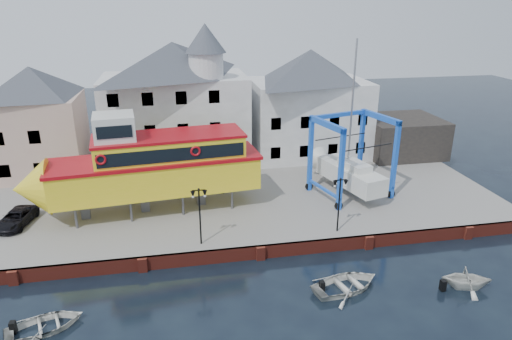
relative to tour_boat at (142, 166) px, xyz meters
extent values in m
plane|color=black|center=(7.98, -7.33, -4.81)|extent=(140.00, 140.00, 0.00)
cube|color=slate|center=(7.98, 3.67, -4.31)|extent=(44.00, 22.00, 1.00)
cube|color=maroon|center=(7.98, -7.21, -4.31)|extent=(44.00, 0.25, 1.00)
cube|color=maroon|center=(-8.02, -7.38, -4.31)|extent=(0.60, 0.36, 1.00)
cube|color=maroon|center=(-0.02, -7.38, -4.31)|extent=(0.60, 0.36, 1.00)
cube|color=maroon|center=(7.98, -7.38, -4.31)|extent=(0.60, 0.36, 1.00)
cube|color=maroon|center=(15.98, -7.38, -4.31)|extent=(0.60, 0.36, 1.00)
cube|color=maroon|center=(23.98, -7.38, -4.31)|extent=(0.60, 0.36, 1.00)
cube|color=#C3A690|center=(-10.02, 10.67, -0.06)|extent=(8.00, 7.00, 7.50)
pyramid|color=#363B47|center=(-10.02, 10.67, 5.09)|extent=(8.00, 7.00, 2.80)
cube|color=black|center=(-12.52, 7.21, -2.21)|extent=(1.00, 0.08, 1.20)
cube|color=black|center=(-9.52, 7.21, -2.21)|extent=(1.00, 0.08, 1.20)
cube|color=black|center=(-9.52, 7.21, 0.79)|extent=(1.00, 0.08, 1.20)
cube|color=#BBBBBA|center=(2.98, 11.17, 0.69)|extent=(14.00, 8.00, 9.00)
pyramid|color=#363B47|center=(2.98, 11.17, 6.79)|extent=(14.00, 8.00, 3.20)
cube|color=black|center=(-2.52, 7.21, -2.21)|extent=(1.00, 0.08, 1.20)
cube|color=black|center=(0.48, 7.21, -2.21)|extent=(1.00, 0.08, 1.20)
cube|color=black|center=(3.48, 7.21, -2.21)|extent=(1.00, 0.08, 1.20)
cube|color=black|center=(6.48, 7.21, -2.21)|extent=(1.00, 0.08, 1.20)
cube|color=black|center=(-2.52, 7.21, 0.79)|extent=(1.00, 0.08, 1.20)
cube|color=black|center=(0.48, 7.21, 0.79)|extent=(1.00, 0.08, 1.20)
cube|color=black|center=(3.48, 7.21, 0.79)|extent=(1.00, 0.08, 1.20)
cube|color=black|center=(6.48, 7.21, 0.79)|extent=(1.00, 0.08, 1.20)
cube|color=black|center=(-2.52, 7.21, 3.79)|extent=(1.00, 0.08, 1.20)
cube|color=black|center=(0.48, 7.21, 3.79)|extent=(1.00, 0.08, 1.20)
cube|color=black|center=(3.48, 7.21, 3.79)|extent=(1.00, 0.08, 1.20)
cube|color=black|center=(6.48, 7.21, 3.79)|extent=(1.00, 0.08, 1.20)
cylinder|color=#BBBBBA|center=(5.98, 8.77, 6.39)|extent=(3.20, 3.20, 2.40)
cone|color=#363B47|center=(5.98, 8.77, 8.89)|extent=(3.80, 3.80, 2.60)
cube|color=#BBBBBA|center=(16.98, 11.67, 0.19)|extent=(12.00, 8.00, 8.00)
pyramid|color=#363B47|center=(16.98, 11.67, 5.79)|extent=(12.00, 8.00, 3.20)
cube|color=black|center=(12.48, 7.71, -2.21)|extent=(1.00, 0.08, 1.20)
cube|color=black|center=(15.48, 7.71, -2.21)|extent=(1.00, 0.08, 1.20)
cube|color=black|center=(18.48, 7.71, -2.21)|extent=(1.00, 0.08, 1.20)
cube|color=black|center=(21.48, 7.71, -2.21)|extent=(1.00, 0.08, 1.20)
cube|color=black|center=(12.48, 7.71, 0.79)|extent=(1.00, 0.08, 1.20)
cube|color=black|center=(15.48, 7.71, 0.79)|extent=(1.00, 0.08, 1.20)
cube|color=black|center=(18.48, 7.71, 0.79)|extent=(1.00, 0.08, 1.20)
cube|color=black|center=(21.48, 7.71, 0.79)|extent=(1.00, 0.08, 1.20)
cube|color=black|center=(26.98, 9.67, -1.81)|extent=(8.00, 7.00, 4.00)
cylinder|color=black|center=(3.98, -6.13, -1.81)|extent=(0.12, 0.12, 4.00)
cube|color=black|center=(3.98, -6.13, 0.24)|extent=(0.90, 0.06, 0.06)
sphere|color=black|center=(3.98, -6.13, 0.31)|extent=(0.16, 0.16, 0.16)
cone|color=black|center=(3.58, -6.13, -0.03)|extent=(0.32, 0.32, 0.45)
sphere|color=silver|center=(3.58, -6.13, -0.21)|extent=(0.18, 0.18, 0.18)
cone|color=black|center=(4.38, -6.13, -0.03)|extent=(0.32, 0.32, 0.45)
sphere|color=silver|center=(4.38, -6.13, -0.21)|extent=(0.18, 0.18, 0.18)
cylinder|color=black|center=(13.98, -6.13, -1.81)|extent=(0.12, 0.12, 4.00)
cube|color=black|center=(13.98, -6.13, 0.24)|extent=(0.90, 0.06, 0.06)
sphere|color=black|center=(13.98, -6.13, 0.31)|extent=(0.16, 0.16, 0.16)
cone|color=black|center=(13.58, -6.13, -0.03)|extent=(0.32, 0.32, 0.45)
sphere|color=silver|center=(13.58, -6.13, -0.21)|extent=(0.18, 0.18, 0.18)
cone|color=black|center=(14.38, -6.13, -0.03)|extent=(0.32, 0.32, 0.45)
sphere|color=silver|center=(14.38, -6.13, -0.21)|extent=(0.18, 0.18, 0.18)
cylinder|color=#59595E|center=(-4.95, -2.11, -2.96)|extent=(0.22, 0.22, 1.70)
cylinder|color=#59595E|center=(-5.28, 1.05, -2.96)|extent=(0.22, 0.22, 1.70)
cylinder|color=#59595E|center=(-1.01, -1.70, -2.96)|extent=(0.22, 0.22, 1.70)
cylinder|color=#59595E|center=(-1.33, 1.46, -2.96)|extent=(0.22, 0.22, 1.70)
cylinder|color=#59595E|center=(2.94, -1.29, -2.96)|extent=(0.22, 0.22, 1.70)
cylinder|color=#59595E|center=(2.61, 1.87, -2.96)|extent=(0.22, 0.22, 1.70)
cylinder|color=#59595E|center=(6.88, -0.88, -2.96)|extent=(0.22, 0.22, 1.70)
cylinder|color=#59595E|center=(6.56, 2.27, -2.96)|extent=(0.22, 0.22, 1.70)
cube|color=#59595E|center=(-4.55, -0.47, -2.96)|extent=(0.73, 0.63, 1.70)
cube|color=#59595E|center=(-0.04, 0.00, -2.96)|extent=(0.73, 0.63, 1.70)
cube|color=#59595E|center=(4.47, 0.46, -2.96)|extent=(0.73, 0.63, 1.70)
cube|color=yellow|center=(1.08, 0.11, -0.86)|extent=(16.23, 5.92, 2.49)
cone|color=yellow|center=(-8.05, -0.83, -0.86)|extent=(2.92, 4.54, 4.31)
cube|color=#A40B13|center=(1.08, 0.11, 0.50)|extent=(16.58, 6.13, 0.25)
cube|color=yellow|center=(2.21, 0.23, 1.29)|extent=(11.67, 5.00, 1.81)
cube|color=black|center=(2.41, -1.72, 1.35)|extent=(10.83, 1.18, 1.02)
cube|color=black|center=(2.01, 2.18, 1.35)|extent=(10.83, 1.18, 1.02)
cube|color=#A40B13|center=(2.21, 0.23, 2.30)|extent=(11.91, 5.13, 0.20)
cube|color=silver|center=(-1.74, -0.18, 3.23)|extent=(3.23, 3.23, 2.06)
cube|color=black|center=(-1.58, -1.67, 3.32)|extent=(2.47, 0.31, 0.91)
torus|color=#A40B13|center=(-2.66, -2.29, 1.52)|extent=(0.81, 0.24, 0.79)
torus|color=#A40B13|center=(4.11, -1.59, 1.52)|extent=(0.81, 0.24, 0.79)
cube|color=blue|center=(15.34, -2.71, -0.42)|extent=(0.41, 0.41, 6.76)
cylinder|color=black|center=(15.34, -2.71, -3.47)|extent=(0.72, 0.41, 0.68)
cube|color=blue|center=(14.16, 1.63, -0.42)|extent=(0.41, 0.41, 6.76)
cylinder|color=black|center=(14.16, 1.63, -3.47)|extent=(0.72, 0.41, 0.68)
cube|color=blue|center=(20.61, -1.28, -0.42)|extent=(0.41, 0.41, 6.76)
cylinder|color=black|center=(20.61, -1.28, -3.47)|extent=(0.72, 0.41, 0.68)
cube|color=blue|center=(19.43, 3.06, -0.42)|extent=(0.41, 0.41, 6.76)
cylinder|color=black|center=(19.43, 3.06, -3.47)|extent=(0.72, 0.41, 0.68)
cube|color=blue|center=(14.75, -0.54, 2.79)|extent=(1.59, 4.75, 0.47)
cube|color=blue|center=(14.75, -0.54, -2.84)|extent=(1.49, 4.73, 0.20)
cube|color=blue|center=(20.02, 0.89, 2.79)|extent=(1.59, 4.75, 0.47)
cube|color=blue|center=(20.02, 0.89, -2.84)|extent=(1.49, 4.73, 0.20)
cube|color=blue|center=(16.80, 2.34, 2.79)|extent=(5.68, 1.84, 0.34)
cube|color=silver|center=(17.39, 0.18, -2.07)|extent=(4.04, 7.58, 1.55)
cone|color=silver|center=(16.26, 4.33, -2.07)|extent=(2.55, 2.07, 2.22)
cube|color=#59595E|center=(17.39, 0.18, -3.18)|extent=(0.68, 1.74, 0.68)
cube|color=silver|center=(17.51, -0.29, -1.00)|extent=(2.25, 3.20, 0.58)
cylinder|color=#99999E|center=(17.26, 0.64, 4.02)|extent=(0.20, 0.20, 10.63)
cube|color=black|center=(17.84, -1.50, 0.94)|extent=(5.05, 1.47, 0.05)
cube|color=black|center=(16.93, 1.85, 0.94)|extent=(5.05, 1.47, 0.05)
imported|color=black|center=(-9.50, -0.76, -3.24)|extent=(2.69, 4.40, 1.14)
imported|color=silver|center=(12.57, -11.75, -4.81)|extent=(5.16, 4.23, 0.93)
imported|color=silver|center=(19.99, -13.03, -4.81)|extent=(3.64, 3.36, 1.60)
imported|color=silver|center=(-5.06, -12.23, -4.81)|extent=(4.71, 3.99, 0.83)
camera|label=1|loc=(2.55, -34.38, 12.28)|focal=32.00mm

